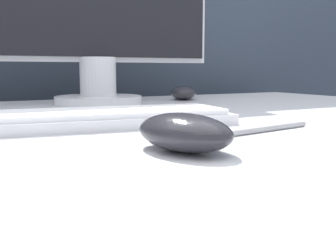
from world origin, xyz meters
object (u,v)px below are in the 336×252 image
computer_mouse_near (184,132)px  keyboard (80,119)px  monitor (96,7)px  computer_mouse_far (183,93)px

computer_mouse_near → keyboard: size_ratio=0.28×
monitor → keyboard: bearing=-111.4°
computer_mouse_near → monitor: monitor is taller
computer_mouse_near → monitor: 0.63m
computer_mouse_far → monitor: bearing=-142.4°
keyboard → monitor: bearing=75.7°
computer_mouse_near → keyboard: (-0.05, 0.22, -0.01)m
monitor → computer_mouse_far: 0.33m
monitor → computer_mouse_far: bearing=6.1°
keyboard → monitor: size_ratio=0.77×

